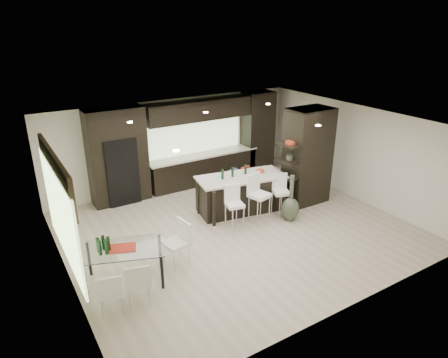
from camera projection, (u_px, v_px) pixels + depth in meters
ground at (236, 229)px, 10.00m from camera, size 8.00×8.00×0.00m
back_wall at (175, 143)px, 12.26m from camera, size 8.00×0.02×2.70m
left_wall at (61, 221)px, 7.56m from camera, size 0.02×7.00×2.70m
right_wall at (354, 152)px, 11.43m from camera, size 0.02×7.00×2.70m
ceiling at (238, 124)px, 8.99m from camera, size 8.00×7.00×0.02m
window_left at (61, 216)px, 7.74m from camera, size 0.04×3.20×1.90m
window_back at (193, 134)px, 12.45m from camera, size 3.40×0.04×1.20m
stone_accent at (55, 173)px, 7.41m from camera, size 0.08×3.00×0.80m
ceiling_spots at (232, 122)px, 9.19m from camera, size 4.00×3.00×0.02m
back_cabinetry at (194, 143)px, 12.24m from camera, size 6.80×0.68×2.70m
refrigerator at (120, 170)px, 11.19m from camera, size 0.90×0.68×1.90m
partition_column at (308, 156)px, 11.07m from camera, size 1.20×0.80×2.70m
kitchen_island at (241, 193)px, 10.83m from camera, size 2.51×1.40×0.99m
stool_left at (235, 212)px, 9.85m from camera, size 0.48×0.48×0.92m
stool_mid at (259, 204)px, 10.16m from camera, size 0.56×0.56×1.04m
stool_right at (281, 199)px, 10.56m from camera, size 0.52×0.52×0.91m
bench at (244, 188)px, 11.82m from camera, size 1.36×0.86×0.49m
floor_vase at (291, 198)px, 10.24m from camera, size 0.57×0.57×1.25m
dining_table at (125, 265)px, 7.89m from camera, size 1.80×1.39×0.76m
chair_near at (138, 284)px, 7.28m from camera, size 0.55×0.55×0.84m
chair_far at (111, 293)px, 7.05m from camera, size 0.53×0.53×0.80m
chair_end at (176, 246)px, 8.40m from camera, size 0.56×0.56×0.91m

